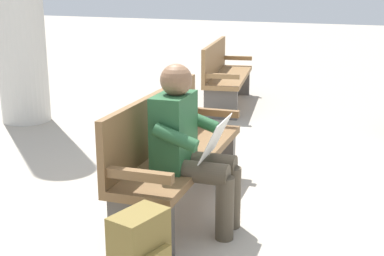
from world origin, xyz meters
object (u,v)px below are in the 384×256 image
bench_far (224,74)px  backpack (141,252)px  bench_near (174,151)px  person_seated (189,144)px

bench_far → backpack: bearing=2.5°
bench_near → person_seated: person_seated is taller
backpack → bench_far: bearing=-165.0°
person_seated → bench_near: bearing=-143.3°
person_seated → backpack: bearing=-0.4°
bench_near → person_seated: bearing=36.7°
backpack → person_seated: bearing=-174.7°
person_seated → backpack: (0.84, 0.08, -0.40)m
person_seated → bench_far: (-3.79, -1.16, -0.17)m
backpack → bench_far: size_ratio=0.25×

